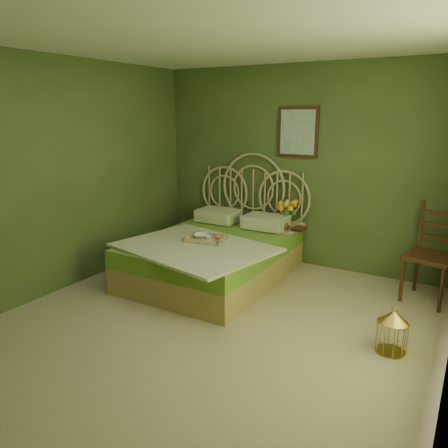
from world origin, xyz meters
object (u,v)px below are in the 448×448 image
Objects in this scene: nightstand at (280,240)px; birdcage at (392,332)px; bed at (216,252)px; chair at (433,247)px.

nightstand is 2.51× the size of birdcage.
bed reaches higher than nightstand.
chair is 1.45m from birdcage.
bed reaches higher than chair.
nightstand reaches higher than birdcage.
bed reaches higher than birdcage.
bed is 2.19× the size of chair.
birdcage is (1.70, -1.55, -0.16)m from nightstand.
birdcage is (-0.13, -1.39, -0.40)m from chair.
chair is at bearing 84.49° from birdcage.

